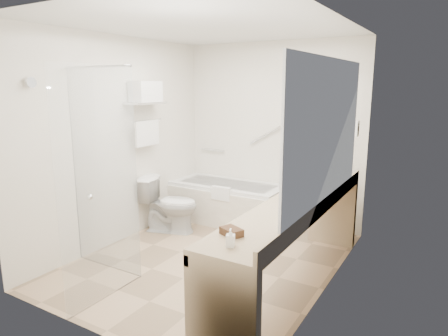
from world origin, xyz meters
The scene contains 25 objects.
floor centered at (0.00, 0.00, 0.00)m, with size 3.20×3.20×0.00m, color tan.
ceiling centered at (0.00, 0.00, 2.50)m, with size 2.60×3.20×0.10m, color silver.
wall_back centered at (0.00, 1.60, 1.25)m, with size 2.60×0.10×2.50m, color silver.
wall_front centered at (0.00, -1.60, 1.25)m, with size 2.60×0.10×2.50m, color silver.
wall_left centered at (-1.30, 0.00, 1.25)m, with size 0.10×3.20×2.50m, color silver.
wall_right centered at (1.30, 0.00, 1.25)m, with size 0.10×3.20×2.50m, color silver.
bathtub centered at (-0.50, 1.24, 0.28)m, with size 1.60×0.73×0.59m.
grab_bar_short centered at (-0.95, 1.56, 0.95)m, with size 0.03×0.03×0.40m, color silver.
grab_bar_long centered at (-0.05, 1.56, 1.25)m, with size 0.03×0.03×0.60m, color silver.
shower_enclosure centered at (-0.63, -0.93, 1.07)m, with size 0.96×0.91×2.11m.
towel_shelf centered at (-1.17, 0.35, 1.75)m, with size 0.24×0.55×0.81m.
vanity_counter centered at (1.02, -0.15, 0.64)m, with size 0.55×2.70×0.95m.
sink centered at (1.05, 0.25, 0.82)m, with size 0.40×0.52×0.14m, color white.
faucet centered at (1.20, 0.25, 0.93)m, with size 0.03×0.03×0.14m, color silver.
mirror centered at (1.29, -0.15, 1.55)m, with size 0.02×2.00×1.20m, color silver.
hairdryer_unit centered at (1.25, 1.05, 1.45)m, with size 0.08×0.10×0.18m, color white.
toilet centered at (-0.95, 0.49, 0.37)m, with size 0.42×0.75×0.73m, color white.
amenity_basket centered at (0.90, -1.11, 0.88)m, with size 0.16×0.11×0.05m, color #402917.
soap_bottle_a centered at (1.00, -1.30, 0.88)m, with size 0.06×0.13×0.06m, color white.
soap_bottle_b centered at (1.05, -0.47, 0.89)m, with size 0.09×0.11×0.09m, color white.
water_bottle_left centered at (0.92, 1.10, 0.93)m, with size 0.06×0.06×0.18m.
water_bottle_mid centered at (0.98, 0.55, 0.95)m, with size 0.07×0.07×0.22m.
water_bottle_right centered at (1.04, 0.50, 0.93)m, with size 0.05×0.05×0.17m.
drinking_glass_near centered at (0.89, 0.08, 0.89)m, with size 0.07×0.07×0.09m, color silver.
drinking_glass_far centered at (0.87, 0.99, 0.90)m, with size 0.08×0.08×0.10m, color silver.
Camera 1 is at (2.26, -3.51, 1.93)m, focal length 32.00 mm.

